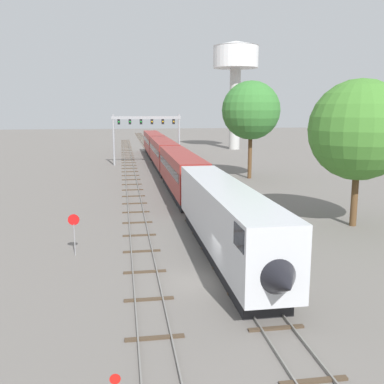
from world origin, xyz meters
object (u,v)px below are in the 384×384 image
passenger_train (170,161)px  stop_sign (74,229)px  water_tower (236,63)px  trackside_tree_mid (251,110)px  signal_gantry (147,128)px  trackside_tree_left (359,130)px

passenger_train → stop_sign: size_ratio=30.68×
water_tower → trackside_tree_mid: bearing=-101.7°
signal_gantry → stop_sign: 49.83m
signal_gantry → trackside_tree_mid: (13.55, -18.04, 3.06)m
passenger_train → trackside_tree_mid: (11.30, -0.89, 6.96)m
water_tower → trackside_tree_left: water_tower is taller
signal_gantry → water_tower: size_ratio=0.47×
stop_sign → trackside_tree_mid: 38.37m
signal_gantry → trackside_tree_left: bearing=-71.6°
trackside_tree_mid → water_tower: bearing=78.3°
signal_gantry → water_tower: 38.40m
passenger_train → stop_sign: bearing=-107.4°
water_tower → trackside_tree_mid: size_ratio=1.87×
water_tower → trackside_tree_mid: 47.69m
passenger_train → water_tower: size_ratio=3.46×
stop_sign → trackside_tree_mid: trackside_tree_mid is taller
signal_gantry → water_tower: (22.96, 27.42, 14.00)m
signal_gantry → stop_sign: (-7.75, -49.01, -4.63)m
stop_sign → trackside_tree_left: trackside_tree_left is taller
trackside_tree_left → trackside_tree_mid: (-1.30, 26.69, 1.48)m
passenger_train → trackside_tree_left: (12.60, -27.58, 5.48)m
passenger_train → signal_gantry: (-2.25, 17.15, 3.90)m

